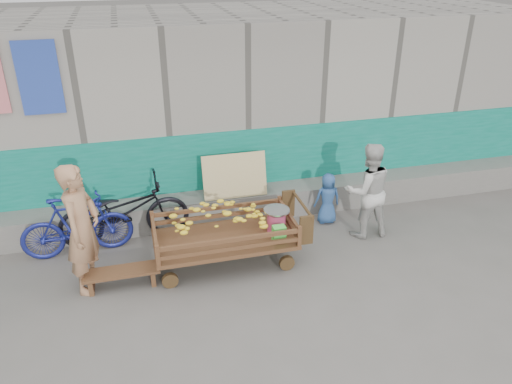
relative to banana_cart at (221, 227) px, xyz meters
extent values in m
plane|color=#57554F|center=(0.14, -1.07, -0.60)|extent=(80.00, 80.00, 0.00)
cube|color=gray|center=(0.14, 3.03, 0.90)|extent=(12.00, 3.00, 3.00)
cube|color=#067058|center=(0.14, 1.52, 0.10)|extent=(12.00, 0.03, 1.40)
cube|color=#5E5C57|center=(0.14, 1.28, -0.38)|extent=(12.00, 0.50, 0.45)
cube|color=tan|center=(0.44, 1.15, 0.20)|extent=(1.00, 0.19, 0.68)
cube|color=#2A45A7|center=(-2.16, 1.49, 1.80)|extent=(0.55, 0.03, 1.00)
cube|color=#542D1D|center=(0.04, 0.00, -0.21)|extent=(1.91, 0.95, 0.05)
cylinder|color=#3C2A17|center=(-0.76, -0.35, -0.50)|extent=(0.21, 0.06, 0.21)
cube|color=#542D1D|center=(-0.89, -0.44, -0.03)|extent=(0.05, 0.05, 0.30)
cylinder|color=#3C2A17|center=(-0.76, 0.35, -0.50)|extent=(0.21, 0.06, 0.21)
cube|color=#542D1D|center=(-0.89, 0.45, -0.03)|extent=(0.05, 0.05, 0.30)
cylinder|color=#3C2A17|center=(0.83, -0.35, -0.50)|extent=(0.21, 0.06, 0.21)
cube|color=#542D1D|center=(0.96, -0.44, -0.03)|extent=(0.05, 0.05, 0.30)
cylinder|color=#3C2A17|center=(0.83, 0.35, -0.50)|extent=(0.21, 0.06, 0.21)
cube|color=#542D1D|center=(0.96, 0.45, -0.03)|extent=(0.05, 0.05, 0.30)
cube|color=#542D1D|center=(0.04, -0.44, -0.07)|extent=(1.84, 0.04, 0.05)
cube|color=#542D1D|center=(0.04, -0.44, 0.05)|extent=(1.84, 0.04, 0.05)
cube|color=#542D1D|center=(0.04, 0.45, -0.07)|extent=(1.84, 0.04, 0.05)
cube|color=#542D1D|center=(0.04, 0.45, 0.05)|extent=(1.84, 0.04, 0.05)
cube|color=#542D1D|center=(-0.89, 0.00, -0.07)|extent=(0.04, 0.89, 0.05)
cube|color=#542D1D|center=(-0.89, 0.00, 0.05)|extent=(0.04, 0.89, 0.05)
cube|color=#542D1D|center=(0.96, 0.00, -0.07)|extent=(0.04, 0.89, 0.05)
cube|color=#542D1D|center=(0.96, 0.00, 0.05)|extent=(0.04, 0.89, 0.05)
cylinder|color=#3C2A17|center=(1.15, 0.00, 0.19)|extent=(0.04, 0.85, 0.04)
cube|color=#3C2A17|center=(1.07, 0.39, 0.01)|extent=(0.19, 0.04, 0.42)
cube|color=#3C2A17|center=(1.07, -0.39, 0.01)|extent=(0.19, 0.04, 0.42)
ellipsoid|color=yellow|center=(-0.07, 0.00, 0.05)|extent=(1.38, 0.74, 0.47)
cylinder|color=#DB477B|center=(0.78, 0.00, -0.04)|extent=(0.25, 0.25, 0.28)
cylinder|color=silver|center=(0.78, 0.00, 0.11)|extent=(0.03, 0.03, 0.06)
cylinder|color=silver|center=(0.78, 0.00, 0.15)|extent=(0.36, 0.36, 0.02)
cube|color=#4FE04A|center=(0.72, -0.29, -0.05)|extent=(0.17, 0.13, 0.23)
cube|color=#542D1D|center=(-1.36, -0.16, -0.38)|extent=(0.97, 0.29, 0.04)
cube|color=#542D1D|center=(-1.75, -0.16, -0.51)|extent=(0.06, 0.27, 0.19)
cube|color=#542D1D|center=(-0.97, -0.16, -0.51)|extent=(0.06, 0.27, 0.19)
imported|color=#AA7955|center=(-1.75, -0.06, 0.26)|extent=(0.61, 0.74, 1.73)
imported|color=beige|center=(2.26, 0.26, 0.14)|extent=(0.74, 0.58, 1.49)
imported|color=#2C528E|center=(1.85, 0.76, -0.18)|extent=(0.42, 0.29, 0.84)
imported|color=black|center=(-1.27, 0.98, -0.11)|extent=(1.93, 0.77, 0.99)
imported|color=navy|center=(-1.93, 0.78, -0.14)|extent=(1.56, 0.53, 0.92)
camera|label=1|loc=(-1.01, -5.74, 3.41)|focal=35.00mm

